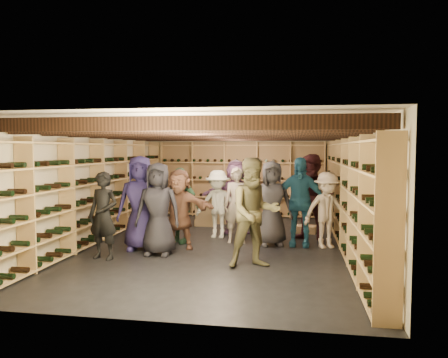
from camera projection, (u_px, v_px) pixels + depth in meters
name	position (u px, v px, depth m)	size (l,w,h in m)	color
ground	(217.00, 245.00, 8.88)	(8.00, 8.00, 0.00)	black
walls	(217.00, 186.00, 8.80)	(5.52, 8.02, 2.40)	beige
ceiling	(217.00, 126.00, 8.71)	(5.50, 8.00, 0.01)	beige
ceiling_joists	(217.00, 133.00, 8.72)	(5.40, 7.12, 0.18)	black
wine_rack_left	(98.00, 190.00, 9.23)	(0.32, 7.50, 2.15)	tan
wine_rack_right	(349.00, 195.00, 8.39)	(0.32, 7.50, 2.15)	tan
wine_rack_back	(241.00, 179.00, 12.58)	(4.70, 0.30, 2.15)	tan
crate_stack_left	(224.00, 207.00, 11.43)	(0.53, 0.38, 0.85)	tan
crate_stack_right	(206.00, 216.00, 11.06)	(0.51, 0.35, 0.51)	tan
crate_loose	(305.00, 229.00, 10.14)	(0.50, 0.33, 0.17)	tan
person_0	(158.00, 209.00, 8.00)	(0.83, 0.54, 1.71)	black
person_1	(103.00, 215.00, 7.71)	(0.57, 0.37, 1.55)	black
person_2	(255.00, 213.00, 7.16)	(0.88, 0.69, 1.81)	brown
person_3	(327.00, 210.00, 8.58)	(0.97, 0.56, 1.50)	beige
person_4	(299.00, 202.00, 8.74)	(1.05, 0.44, 1.79)	#266688
person_5	(179.00, 209.00, 8.52)	(1.45, 0.46, 1.57)	brown
person_6	(140.00, 203.00, 8.40)	(0.89, 0.58, 1.82)	#221B4A
person_7	(237.00, 205.00, 9.05)	(0.57, 0.38, 1.57)	gray
person_8	(313.00, 198.00, 9.15)	(0.90, 0.70, 1.84)	#431A1D
person_9	(218.00, 204.00, 9.56)	(0.96, 0.55, 1.49)	#B8B7A8
person_10	(180.00, 205.00, 9.07)	(0.92, 0.38, 1.57)	#274F35
person_11	(236.00, 197.00, 10.07)	(1.58, 0.50, 1.70)	#815183
person_12	(272.00, 203.00, 8.79)	(0.83, 0.54, 1.71)	#323136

